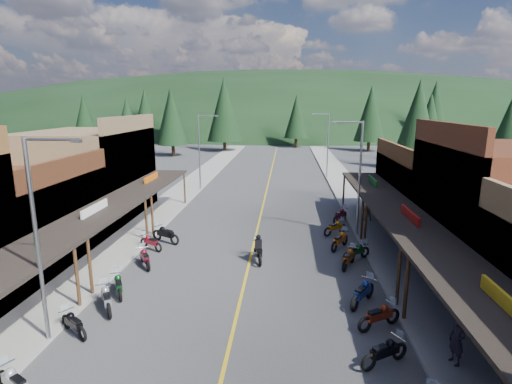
% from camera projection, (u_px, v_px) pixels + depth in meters
% --- Properties ---
extents(ground, '(220.00, 220.00, 0.00)m').
position_uv_depth(ground, '(245.00, 281.00, 20.96)').
color(ground, '#38383A').
rests_on(ground, ground).
extents(centerline, '(0.15, 90.00, 0.01)m').
position_uv_depth(centerline, '(265.00, 195.00, 40.42)').
color(centerline, gold).
rests_on(centerline, ground).
extents(sidewalk_west, '(3.40, 94.00, 0.15)m').
position_uv_depth(sidewalk_west, '(181.00, 193.00, 41.06)').
color(sidewalk_west, gray).
rests_on(sidewalk_west, ground).
extents(sidewalk_east, '(3.40, 94.00, 0.15)m').
position_uv_depth(sidewalk_east, '(352.00, 196.00, 39.75)').
color(sidewalk_east, gray).
rests_on(sidewalk_east, ground).
extents(shop_west_2, '(10.90, 9.00, 6.20)m').
position_uv_depth(shop_west_2, '(12.00, 220.00, 23.09)').
color(shop_west_2, '#3F2111').
rests_on(shop_west_2, ground).
extents(shop_west_3, '(10.90, 10.20, 8.20)m').
position_uv_depth(shop_west_3, '(90.00, 174.00, 32.22)').
color(shop_west_3, brown).
rests_on(shop_west_3, ground).
extents(shop_east_2, '(10.90, 9.00, 8.20)m').
position_uv_depth(shop_east_2, '(510.00, 213.00, 20.81)').
color(shop_east_2, '#562B19').
rests_on(shop_east_2, ground).
extents(shop_east_3, '(10.90, 10.20, 6.20)m').
position_uv_depth(shop_east_3, '(440.00, 192.00, 30.37)').
color(shop_east_3, '#4C2D16').
rests_on(shop_east_3, ground).
extents(streetlight_0, '(2.16, 0.18, 8.00)m').
position_uv_depth(streetlight_0, '(39.00, 233.00, 14.67)').
color(streetlight_0, gray).
rests_on(streetlight_0, ground).
extents(streetlight_1, '(2.16, 0.18, 8.00)m').
position_uv_depth(streetlight_1, '(201.00, 149.00, 41.92)').
color(streetlight_1, gray).
rests_on(streetlight_1, ground).
extents(streetlight_2, '(2.16, 0.18, 8.00)m').
position_uv_depth(streetlight_2, '(358.00, 173.00, 27.25)').
color(streetlight_2, gray).
rests_on(streetlight_2, ground).
extents(streetlight_3, '(2.16, 0.18, 8.00)m').
position_uv_depth(streetlight_3, '(327.00, 142.00, 48.66)').
color(streetlight_3, gray).
rests_on(streetlight_3, ground).
extents(ridge_hill, '(310.00, 140.00, 60.00)m').
position_uv_depth(ridge_hill, '(282.00, 128.00, 152.34)').
color(ridge_hill, black).
rests_on(ridge_hill, ground).
extents(pine_0, '(5.04, 5.04, 11.00)m').
position_uv_depth(pine_0, '(84.00, 116.00, 82.88)').
color(pine_0, black).
rests_on(pine_0, ground).
extents(pine_1, '(5.88, 5.88, 12.50)m').
position_uv_depth(pine_1, '(171.00, 112.00, 89.31)').
color(pine_1, black).
rests_on(pine_1, ground).
extents(pine_2, '(6.72, 6.72, 14.00)m').
position_uv_depth(pine_2, '(224.00, 109.00, 76.42)').
color(pine_2, black).
rests_on(pine_2, ground).
extents(pine_3, '(5.04, 5.04, 11.00)m').
position_uv_depth(pine_3, '(296.00, 116.00, 83.48)').
color(pine_3, black).
rests_on(pine_3, ground).
extents(pine_4, '(5.88, 5.88, 12.50)m').
position_uv_depth(pine_4, '(370.00, 113.00, 76.43)').
color(pine_4, black).
rests_on(pine_4, ground).
extents(pine_5, '(6.72, 6.72, 14.00)m').
position_uv_depth(pine_5, '(434.00, 109.00, 86.75)').
color(pine_5, black).
rests_on(pine_5, ground).
extents(pine_6, '(5.04, 5.04, 11.00)m').
position_uv_depth(pine_6, '(511.00, 117.00, 78.39)').
color(pine_6, black).
rests_on(pine_6, ground).
extents(pine_7, '(5.88, 5.88, 12.50)m').
position_uv_depth(pine_7, '(145.00, 111.00, 95.75)').
color(pine_7, black).
rests_on(pine_7, ground).
extents(pine_8, '(4.48, 4.48, 10.00)m').
position_uv_depth(pine_8, '(127.00, 125.00, 60.23)').
color(pine_8, black).
rests_on(pine_8, ground).
extents(pine_9, '(4.93, 4.93, 10.80)m').
position_uv_depth(pine_9, '(429.00, 122.00, 61.57)').
color(pine_9, black).
rests_on(pine_9, ground).
extents(pine_10, '(5.38, 5.38, 11.60)m').
position_uv_depth(pine_10, '(172.00, 117.00, 69.49)').
color(pine_10, black).
rests_on(pine_10, ground).
extents(pine_11, '(5.82, 5.82, 12.40)m').
position_uv_depth(pine_11, '(418.00, 118.00, 54.88)').
color(pine_11, black).
rests_on(pine_11, ground).
extents(bike_west_4, '(2.14, 1.63, 1.18)m').
position_uv_depth(bike_west_4, '(15.00, 382.00, 12.49)').
color(bike_west_4, '#AFB0B4').
rests_on(bike_west_4, ground).
extents(bike_west_5, '(1.93, 1.65, 1.10)m').
position_uv_depth(bike_west_5, '(73.00, 323.00, 15.96)').
color(bike_west_5, black).
rests_on(bike_west_5, ground).
extents(bike_west_6, '(1.79, 2.27, 1.26)m').
position_uv_depth(bike_west_6, '(106.00, 298.00, 17.83)').
color(bike_west_6, gray).
rests_on(bike_west_6, ground).
extents(bike_west_7, '(1.53, 2.08, 1.14)m').
position_uv_depth(bike_west_7, '(119.00, 284.00, 19.30)').
color(bike_west_7, '#0B3A14').
rests_on(bike_west_7, ground).
extents(bike_west_8, '(1.68, 2.11, 1.18)m').
position_uv_depth(bike_west_8, '(145.00, 257.00, 22.67)').
color(bike_west_8, maroon).
rests_on(bike_west_8, ground).
extents(bike_west_9, '(2.00, 1.57, 1.11)m').
position_uv_depth(bike_west_9, '(151.00, 242.00, 25.29)').
color(bike_west_9, maroon).
rests_on(bike_west_9, ground).
extents(bike_west_10, '(2.39, 1.79, 1.32)m').
position_uv_depth(bike_west_10, '(165.00, 233.00, 26.56)').
color(bike_west_10, black).
rests_on(bike_west_10, ground).
extents(bike_east_5, '(2.09, 1.63, 1.16)m').
position_uv_depth(bike_east_5, '(385.00, 351.00, 14.09)').
color(bike_east_5, black).
rests_on(bike_east_5, ground).
extents(bike_east_6, '(2.19, 1.67, 1.21)m').
position_uv_depth(bike_east_6, '(379.00, 315.00, 16.44)').
color(bike_east_6, maroon).
rests_on(bike_east_6, ground).
extents(bike_east_7, '(1.92, 2.32, 1.31)m').
position_uv_depth(bike_east_7, '(363.00, 291.00, 18.38)').
color(bike_east_7, navy).
rests_on(bike_east_7, ground).
extents(bike_east_8, '(1.54, 2.21, 1.21)m').
position_uv_depth(bike_east_8, '(349.00, 257.00, 22.63)').
color(bike_east_8, '#A7480B').
rests_on(bike_east_8, ground).
extents(bike_east_9, '(2.07, 1.77, 1.18)m').
position_uv_depth(bike_east_9, '(356.00, 251.00, 23.63)').
color(bike_east_9, '#0B3B17').
rests_on(bike_east_9, ground).
extents(bike_east_10, '(1.82, 2.31, 1.29)m').
position_uv_depth(bike_east_10, '(340.00, 239.00, 25.46)').
color(bike_east_10, '#CB590E').
rests_on(bike_east_10, ground).
extents(bike_east_11, '(2.03, 1.80, 1.17)m').
position_uv_depth(bike_east_11, '(335.00, 227.00, 28.22)').
color(bike_east_11, '#AB640C').
rests_on(bike_east_11, ground).
extents(bike_east_12, '(1.83, 2.33, 1.30)m').
position_uv_depth(bike_east_12, '(340.00, 215.00, 31.06)').
color(bike_east_12, maroon).
rests_on(bike_east_12, ground).
extents(rider_on_bike, '(1.13, 2.35, 1.72)m').
position_uv_depth(rider_on_bike, '(259.00, 250.00, 23.46)').
color(rider_on_bike, black).
rests_on(rider_on_bike, ground).
extents(pedestrian_east_a, '(0.60, 0.76, 1.82)m').
position_uv_depth(pedestrian_east_a, '(457.00, 340.00, 13.90)').
color(pedestrian_east_a, black).
rests_on(pedestrian_east_a, sidewalk_east).
extents(pedestrian_east_b, '(0.86, 0.51, 1.76)m').
position_uv_depth(pedestrian_east_b, '(367.00, 210.00, 31.12)').
color(pedestrian_east_b, brown).
rests_on(pedestrian_east_b, sidewalk_east).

